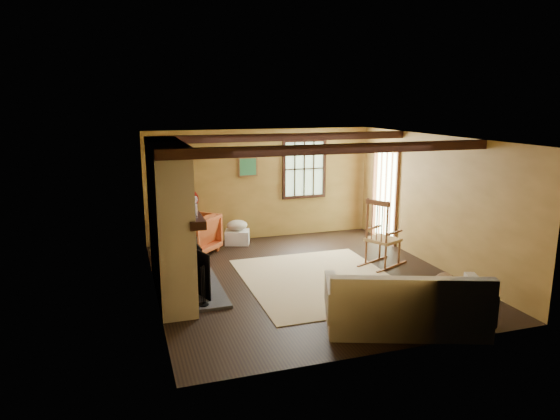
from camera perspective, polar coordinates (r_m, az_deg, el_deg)
name	(u,v)px	position (r m, az deg, el deg)	size (l,w,h in m)	color
ground	(305,278)	(8.70, 2.86, -7.74)	(5.50, 5.50, 0.00)	black
room_envelope	(313,181)	(8.60, 3.75, 3.28)	(5.02, 5.52, 2.44)	#A37C39
fireplace	(171,226)	(7.89, -12.34, -1.76)	(1.02, 2.30, 2.40)	#993F3B
rug	(320,280)	(8.60, 4.60, -8.00)	(2.50, 3.00, 0.01)	#D7B48F
rocking_chair	(382,238)	(9.35, 11.55, -3.11)	(1.03, 0.82, 1.27)	tan
sofa	(406,308)	(6.94, 14.22, -10.83)	(2.29, 1.59, 0.85)	beige
firewood_pile	(172,244)	(10.51, -12.21, -3.77)	(0.65, 0.12, 0.24)	#523823
laundry_basket	(237,237)	(10.66, -4.91, -3.11)	(0.50, 0.38, 0.30)	white
basket_pillow	(237,225)	(10.60, -4.94, -1.75)	(0.44, 0.35, 0.22)	beige
armchair	(193,234)	(10.06, -9.96, -2.73)	(0.85, 0.88, 0.80)	#BF6026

